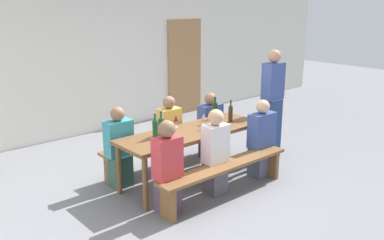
% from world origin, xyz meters
% --- Properties ---
extents(ground_plane, '(24.00, 24.00, 0.00)m').
position_xyz_m(ground_plane, '(0.00, 0.00, 0.00)').
color(ground_plane, slate).
extents(back_wall, '(14.00, 0.20, 3.20)m').
position_xyz_m(back_wall, '(0.00, 3.11, 1.60)').
color(back_wall, silver).
rests_on(back_wall, ground).
extents(wooden_door, '(0.90, 0.06, 2.10)m').
position_xyz_m(wooden_door, '(2.36, 2.97, 1.05)').
color(wooden_door, '#9E7247').
rests_on(wooden_door, ground).
extents(tasting_table, '(2.18, 0.73, 0.75)m').
position_xyz_m(tasting_table, '(0.00, 0.00, 0.67)').
color(tasting_table, brown).
rests_on(tasting_table, ground).
extents(bench_near, '(2.08, 0.30, 0.45)m').
position_xyz_m(bench_near, '(0.00, -0.66, 0.36)').
color(bench_near, brown).
rests_on(bench_near, ground).
extents(bench_far, '(2.08, 0.30, 0.45)m').
position_xyz_m(bench_far, '(0.00, 0.66, 0.36)').
color(bench_far, brown).
rests_on(bench_far, ground).
extents(wine_bottle_0, '(0.07, 0.07, 0.33)m').
position_xyz_m(wine_bottle_0, '(-0.59, 0.05, 0.88)').
color(wine_bottle_0, '#194723').
rests_on(wine_bottle_0, tasting_table).
extents(wine_bottle_1, '(0.07, 0.07, 0.32)m').
position_xyz_m(wine_bottle_1, '(-0.45, 0.11, 0.87)').
color(wine_bottle_1, '#234C2D').
rests_on(wine_bottle_1, tasting_table).
extents(wine_bottle_2, '(0.07, 0.07, 0.34)m').
position_xyz_m(wine_bottle_2, '(0.29, -0.10, 0.88)').
color(wine_bottle_2, '#234C2D').
rests_on(wine_bottle_2, tasting_table).
extents(wine_bottle_3, '(0.08, 0.08, 0.34)m').
position_xyz_m(wine_bottle_3, '(0.67, 0.24, 0.88)').
color(wine_bottle_3, '#143319').
rests_on(wine_bottle_3, tasting_table).
extents(wine_bottle_4, '(0.06, 0.06, 0.33)m').
position_xyz_m(wine_bottle_4, '(0.71, -0.05, 0.88)').
color(wine_bottle_4, '#332814').
rests_on(wine_bottle_4, tasting_table).
extents(wine_glass_0, '(0.06, 0.06, 0.18)m').
position_xyz_m(wine_glass_0, '(-0.08, 0.26, 0.88)').
color(wine_glass_0, silver).
rests_on(wine_glass_0, tasting_table).
extents(wine_glass_1, '(0.08, 0.08, 0.17)m').
position_xyz_m(wine_glass_1, '(0.30, 0.09, 0.87)').
color(wine_glass_1, silver).
rests_on(wine_glass_1, tasting_table).
extents(seated_guest_near_0, '(0.33, 0.24, 1.16)m').
position_xyz_m(seated_guest_near_0, '(-0.83, -0.51, 0.56)').
color(seated_guest_near_0, '#553F53').
rests_on(seated_guest_near_0, ground).
extents(seated_guest_near_1, '(0.34, 0.24, 1.16)m').
position_xyz_m(seated_guest_near_1, '(-0.04, -0.51, 0.56)').
color(seated_guest_near_1, '#524E57').
rests_on(seated_guest_near_1, ground).
extents(seated_guest_near_2, '(0.42, 0.24, 1.14)m').
position_xyz_m(seated_guest_near_2, '(0.88, -0.51, 0.54)').
color(seated_guest_near_2, '#4F596F').
rests_on(seated_guest_near_2, ground).
extents(seated_guest_far_0, '(0.37, 0.24, 1.13)m').
position_xyz_m(seated_guest_far_0, '(-0.87, 0.51, 0.53)').
color(seated_guest_far_0, '#2D5447').
rests_on(seated_guest_far_0, ground).
extents(seated_guest_far_1, '(0.34, 0.24, 1.15)m').
position_xyz_m(seated_guest_far_1, '(0.00, 0.51, 0.55)').
color(seated_guest_far_1, '#563244').
rests_on(seated_guest_far_1, ground).
extents(seated_guest_far_2, '(0.40, 0.24, 1.08)m').
position_xyz_m(seated_guest_far_2, '(0.83, 0.51, 0.51)').
color(seated_guest_far_2, '#3F3246').
rests_on(seated_guest_far_2, ground).
extents(standing_host, '(0.35, 0.24, 1.75)m').
position_xyz_m(standing_host, '(1.63, -0.09, 0.86)').
color(standing_host, navy).
rests_on(standing_host, ground).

